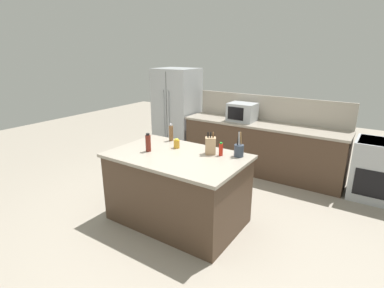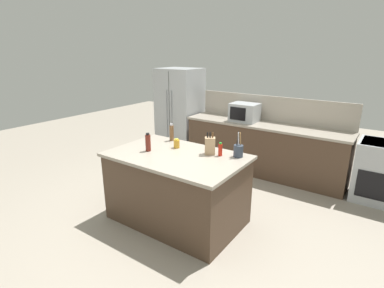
{
  "view_description": "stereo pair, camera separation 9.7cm",
  "coord_description": "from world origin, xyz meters",
  "views": [
    {
      "loc": [
        2.14,
        -2.88,
        2.22
      ],
      "look_at": [
        0.0,
        0.35,
        0.99
      ],
      "focal_mm": 28.0,
      "sensor_mm": 36.0,
      "label": 1
    },
    {
      "loc": [
        2.22,
        -2.83,
        2.22
      ],
      "look_at": [
        0.0,
        0.35,
        0.99
      ],
      "focal_mm": 28.0,
      "sensor_mm": 36.0,
      "label": 2
    }
  ],
  "objects": [
    {
      "name": "honey_jar",
      "position": [
        -0.16,
        0.22,
        1.0
      ],
      "size": [
        0.08,
        0.08,
        0.13
      ],
      "color": "gold",
      "rests_on": "kitchen_island"
    },
    {
      "name": "wall_backsplash",
      "position": [
        0.3,
        2.52,
        1.17
      ],
      "size": [
        2.92,
        0.03,
        0.46
      ],
      "primitive_type": "cube",
      "color": "#B2A899",
      "rests_on": "back_counter_run"
    },
    {
      "name": "microwave",
      "position": [
        -0.11,
        2.2,
        1.11
      ],
      "size": [
        0.5,
        0.39,
        0.33
      ],
      "color": "#ADB2B7",
      "rests_on": "back_counter_run"
    },
    {
      "name": "utensil_crock",
      "position": [
        0.68,
        0.38,
        1.02
      ],
      "size": [
        0.12,
        0.12,
        0.32
      ],
      "color": "#333D4C",
      "rests_on": "kitchen_island"
    },
    {
      "name": "ground_plane",
      "position": [
        0.0,
        0.0,
        0.0
      ],
      "size": [
        14.0,
        14.0,
        0.0
      ],
      "primitive_type": "plane",
      "color": "gray"
    },
    {
      "name": "kitchen_island",
      "position": [
        0.0,
        0.0,
        0.47
      ],
      "size": [
        1.74,
        1.1,
        0.94
      ],
      "color": "#4C3828",
      "rests_on": "ground_plane"
    },
    {
      "name": "pepper_grinder",
      "position": [
        -0.43,
        0.45,
        1.06
      ],
      "size": [
        0.06,
        0.06,
        0.25
      ],
      "color": "brown",
      "rests_on": "kitchen_island"
    },
    {
      "name": "range_oven",
      "position": [
        2.2,
        2.2,
        0.47
      ],
      "size": [
        0.76,
        0.65,
        0.92
      ],
      "color": "#ADB2B7",
      "rests_on": "ground_plane"
    },
    {
      "name": "hot_sauce_bottle",
      "position": [
        0.48,
        0.28,
        1.02
      ],
      "size": [
        0.05,
        0.05,
        0.17
      ],
      "color": "red",
      "rests_on": "kitchen_island"
    },
    {
      "name": "refrigerator",
      "position": [
        -1.65,
        2.25,
        0.92
      ],
      "size": [
        0.86,
        0.75,
        1.85
      ],
      "color": "#ADB2B7",
      "rests_on": "ground_plane"
    },
    {
      "name": "back_counter_run",
      "position": [
        0.3,
        2.2,
        0.47
      ],
      "size": [
        2.96,
        0.66,
        0.94
      ],
      "color": "#4C3828",
      "rests_on": "ground_plane"
    },
    {
      "name": "knife_block",
      "position": [
        0.34,
        0.26,
        1.05
      ],
      "size": [
        0.16,
        0.15,
        0.29
      ],
      "rotation": [
        0.0,
        0.0,
        0.56
      ],
      "color": "tan",
      "rests_on": "kitchen_island"
    },
    {
      "name": "vinegar_bottle",
      "position": [
        -0.39,
        -0.1,
        1.06
      ],
      "size": [
        0.07,
        0.07,
        0.24
      ],
      "color": "maroon",
      "rests_on": "kitchen_island"
    }
  ]
}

